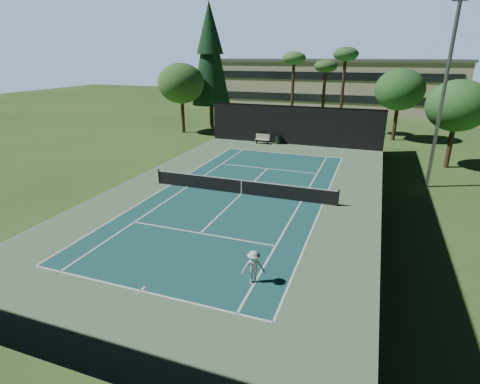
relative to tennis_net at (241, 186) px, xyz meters
The scene contains 22 objects.
ground 0.56m from the tennis_net, ahead, with size 160.00×160.00×0.00m, color #335921.
apron_slab 0.55m from the tennis_net, ahead, with size 18.00×32.00×0.01m, color #577C57.
court_surface 0.55m from the tennis_net, ahead, with size 10.97×23.77×0.01m, color #195152.
court_lines 0.54m from the tennis_net, ahead, with size 11.07×23.87×0.01m.
tennis_net is the anchor object (origin of this frame).
fence 1.45m from the tennis_net, 90.00° to the left, with size 18.04×32.05×4.03m.
player 10.60m from the tennis_net, 67.45° to the right, with size 0.96×0.55×1.49m, color silver.
tennis_ball_a 12.78m from the tennis_net, 108.97° to the right, with size 0.07×0.07×0.07m, color #E1EE36.
tennis_ball_b 4.31m from the tennis_net, 96.51° to the left, with size 0.06×0.06×0.06m, color #D3DF32.
tennis_ball_c 4.91m from the tennis_net, 53.43° to the left, with size 0.06×0.06×0.06m, color #D0DD32.
tennis_ball_d 5.05m from the tennis_net, 123.56° to the left, with size 0.08×0.08×0.08m, color #D2EC35.
park_bench 15.63m from the tennis_net, 101.58° to the left, with size 1.50×0.45×1.02m.
trash_bin 15.78m from the tennis_net, 95.51° to the left, with size 0.56×0.56×0.95m.
pine_tree 26.63m from the tennis_net, 118.61° to the left, with size 4.80×4.80×15.00m.
palm_a 25.26m from the tennis_net, 94.76° to the left, with size 2.80×2.80×9.32m.
palm_b 26.92m from the tennis_net, 86.70° to the left, with size 2.80×2.80×8.42m.
palm_c 24.69m from the tennis_net, 80.13° to the left, with size 2.80×2.80×9.77m.
decid_tree_a 24.65m from the tennis_net, 65.56° to the left, with size 5.12×5.12×7.62m.
decid_tree_b 18.99m from the tennis_net, 40.60° to the left, with size 4.80×4.80×7.14m.
decid_tree_c 23.39m from the tennis_net, 127.87° to the left, with size 5.44×5.44×8.09m.
campus_building 46.12m from the tennis_net, 90.00° to the left, with size 40.50×12.50×8.30m.
light_pole 14.66m from the tennis_net, 26.57° to the left, with size 0.90×0.25×12.22m.
Camera 1 is at (8.08, -22.42, 8.87)m, focal length 28.00 mm.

